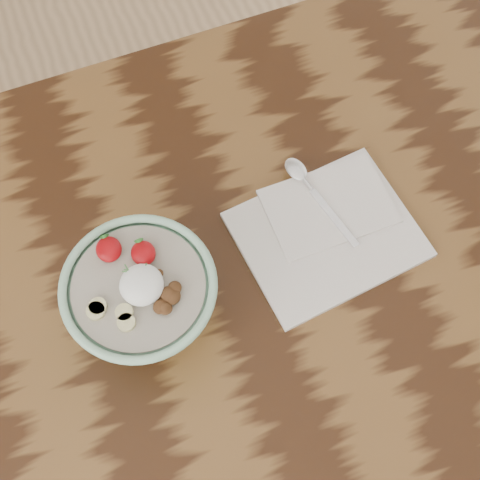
% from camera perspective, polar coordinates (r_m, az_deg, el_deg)
% --- Properties ---
extents(table, '(1.60, 0.90, 0.75)m').
position_cam_1_polar(table, '(1.11, -0.81, -4.05)').
color(table, black).
rests_on(table, ground).
extents(breakfast_bowl, '(0.21, 0.21, 0.14)m').
position_cam_1_polar(breakfast_bowl, '(0.94, -8.32, -4.85)').
color(breakfast_bowl, '#94C7A6').
rests_on(breakfast_bowl, table).
extents(napkin, '(0.29, 0.24, 0.02)m').
position_cam_1_polar(napkin, '(1.05, 7.47, 0.98)').
color(napkin, silver).
rests_on(napkin, table).
extents(spoon, '(0.06, 0.18, 0.01)m').
position_cam_1_polar(spoon, '(1.07, 5.59, 5.03)').
color(spoon, silver).
rests_on(spoon, napkin).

